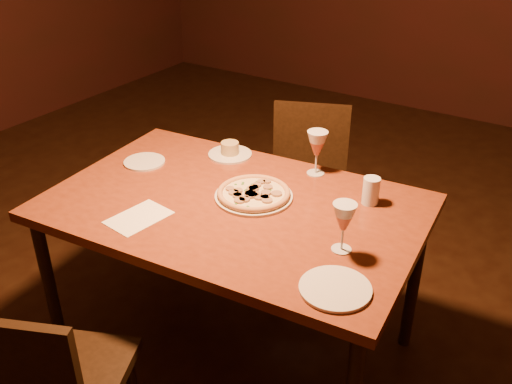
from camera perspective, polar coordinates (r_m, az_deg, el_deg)
The scene contains 11 objects.
floor at distance 2.68m, azimuth -4.76°, elevation -15.59°, with size 7.00×7.00×0.00m, color black.
dining_table at distance 2.25m, azimuth -2.22°, elevation -2.60°, with size 1.51×1.04×0.77m.
chair_far at distance 3.05m, azimuth 5.14°, elevation 1.56°, with size 0.53×0.53×0.84m.
pizza_plate at distance 2.24m, azimuth -0.23°, elevation -0.16°, with size 0.31×0.31×0.03m.
ramekin_saucer at distance 2.59m, azimuth -2.62°, elevation 4.11°, with size 0.20×0.20×0.06m.
wine_glass_far at distance 2.40m, azimuth 6.08°, elevation 3.90°, with size 0.09×0.09×0.19m, color #A45644, non-canonical shape.
wine_glass_right at distance 1.92m, azimuth 8.71°, elevation -3.51°, with size 0.08×0.08×0.18m, color #A45644, non-canonical shape.
water_tumbler at distance 2.23m, azimuth 11.42°, elevation 0.12°, with size 0.07×0.07×0.11m, color silver.
side_plate_left at distance 2.57m, azimuth -11.10°, elevation 2.99°, with size 0.18×0.18×0.01m, color silver.
side_plate_near at distance 1.79m, azimuth 7.93°, elevation -9.53°, with size 0.22×0.22×0.01m, color silver.
menu_card at distance 2.16m, azimuth -11.64°, elevation -2.51°, with size 0.15×0.22×0.00m, color white.
Camera 1 is at (1.21, -1.48, 1.88)m, focal length 40.00 mm.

